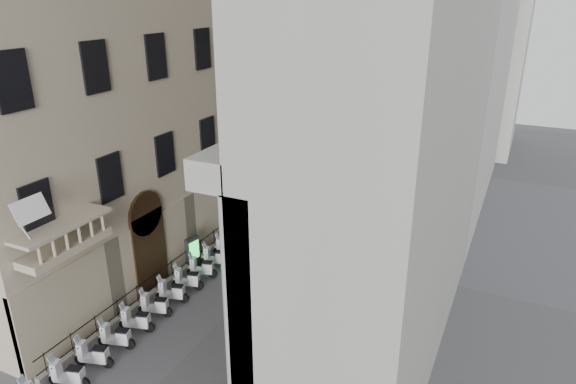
% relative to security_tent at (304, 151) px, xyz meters
% --- Properties ---
extents(iron_fence, '(0.30, 28.00, 1.40)m').
position_rel_security_tent_xyz_m(iron_fence, '(-0.70, -11.33, -3.10)').
color(iron_fence, black).
rests_on(iron_fence, ground).
extents(blue_awning, '(1.60, 3.00, 3.00)m').
position_rel_security_tent_xyz_m(blue_awning, '(7.75, -3.33, -3.10)').
color(blue_awning, navy).
rests_on(blue_awning, ground).
extents(flag, '(1.00, 1.40, 8.20)m').
position_rel_security_tent_xyz_m(flag, '(-0.40, -24.33, -3.10)').
color(flag, '#9E0C11').
rests_on(flag, ground).
extents(scooter_2, '(1.50, 0.94, 1.50)m').
position_rel_security_tent_xyz_m(scooter_2, '(0.48, -23.40, -3.10)').
color(scooter_2, silver).
rests_on(scooter_2, ground).
extents(scooter_3, '(1.50, 0.94, 1.50)m').
position_rel_security_tent_xyz_m(scooter_3, '(0.48, -22.05, -3.10)').
color(scooter_3, silver).
rests_on(scooter_3, ground).
extents(scooter_4, '(1.50, 0.94, 1.50)m').
position_rel_security_tent_xyz_m(scooter_4, '(0.48, -20.69, -3.10)').
color(scooter_4, silver).
rests_on(scooter_4, ground).
extents(scooter_5, '(1.50, 0.94, 1.50)m').
position_rel_security_tent_xyz_m(scooter_5, '(0.48, -19.34, -3.10)').
color(scooter_5, silver).
rests_on(scooter_5, ground).
extents(scooter_6, '(1.50, 0.94, 1.50)m').
position_rel_security_tent_xyz_m(scooter_6, '(0.48, -17.99, -3.10)').
color(scooter_6, silver).
rests_on(scooter_6, ground).
extents(scooter_7, '(1.50, 0.94, 1.50)m').
position_rel_security_tent_xyz_m(scooter_7, '(0.48, -16.63, -3.10)').
color(scooter_7, silver).
rests_on(scooter_7, ground).
extents(scooter_8, '(1.50, 0.94, 1.50)m').
position_rel_security_tent_xyz_m(scooter_8, '(0.48, -15.28, -3.10)').
color(scooter_8, silver).
rests_on(scooter_8, ground).
extents(scooter_9, '(1.50, 0.94, 1.50)m').
position_rel_security_tent_xyz_m(scooter_9, '(0.48, -13.92, -3.10)').
color(scooter_9, silver).
rests_on(scooter_9, ground).
extents(scooter_10, '(1.50, 0.94, 1.50)m').
position_rel_security_tent_xyz_m(scooter_10, '(0.48, -12.57, -3.10)').
color(scooter_10, silver).
rests_on(scooter_10, ground).
extents(scooter_11, '(1.50, 0.94, 1.50)m').
position_rel_security_tent_xyz_m(scooter_11, '(0.48, -11.22, -3.10)').
color(scooter_11, silver).
rests_on(scooter_11, ground).
extents(scooter_12, '(1.50, 0.94, 1.50)m').
position_rel_security_tent_xyz_m(scooter_12, '(0.48, -9.86, -3.10)').
color(scooter_12, silver).
rests_on(scooter_12, ground).
extents(scooter_13, '(1.50, 0.94, 1.50)m').
position_rel_security_tent_xyz_m(scooter_13, '(0.48, -8.51, -3.10)').
color(scooter_13, silver).
rests_on(scooter_13, ground).
extents(scooter_14, '(1.50, 0.94, 1.50)m').
position_rel_security_tent_xyz_m(scooter_14, '(0.48, -7.15, -3.10)').
color(scooter_14, silver).
rests_on(scooter_14, ground).
extents(barrier_1, '(0.60, 2.40, 1.10)m').
position_rel_security_tent_xyz_m(barrier_1, '(7.30, -20.87, -3.10)').
color(barrier_1, '#A9ABB0').
rests_on(barrier_1, ground).
extents(barrier_2, '(0.60, 2.40, 1.10)m').
position_rel_security_tent_xyz_m(barrier_2, '(7.30, -18.37, -3.10)').
color(barrier_2, '#A9ABB0').
rests_on(barrier_2, ground).
extents(barrier_3, '(0.60, 2.40, 1.10)m').
position_rel_security_tent_xyz_m(barrier_3, '(7.30, -15.87, -3.10)').
color(barrier_3, '#A9ABB0').
rests_on(barrier_3, ground).
extents(barrier_4, '(0.60, 2.40, 1.10)m').
position_rel_security_tent_xyz_m(barrier_4, '(7.30, -13.37, -3.10)').
color(barrier_4, '#A9ABB0').
rests_on(barrier_4, ground).
extents(barrier_5, '(0.60, 2.40, 1.10)m').
position_rel_security_tent_xyz_m(barrier_5, '(7.30, -10.87, -3.10)').
color(barrier_5, '#A9ABB0').
rests_on(barrier_5, ground).
extents(security_tent, '(4.57, 4.57, 3.71)m').
position_rel_security_tent_xyz_m(security_tent, '(0.00, 0.00, 0.00)').
color(security_tent, silver).
rests_on(security_tent, ground).
extents(street_lamp, '(2.84, 0.44, 8.72)m').
position_rel_security_tent_xyz_m(street_lamp, '(1.46, -8.01, 2.13)').
color(street_lamp, '#999CA2').
rests_on(street_lamp, ground).
extents(info_kiosk, '(0.45, 0.95, 1.94)m').
position_rel_security_tent_xyz_m(info_kiosk, '(-0.59, -14.61, -2.12)').
color(info_kiosk, black).
rests_on(info_kiosk, ground).
extents(pedestrian_a, '(0.84, 0.69, 1.99)m').
position_rel_security_tent_xyz_m(pedestrian_a, '(3.01, -1.95, -2.10)').
color(pedestrian_a, '#0E0D34').
rests_on(pedestrian_a, ground).
extents(pedestrian_b, '(0.96, 0.76, 1.92)m').
position_rel_security_tent_xyz_m(pedestrian_b, '(5.94, -4.98, -2.14)').
color(pedestrian_b, black).
rests_on(pedestrian_b, ground).
extents(pedestrian_c, '(0.90, 0.86, 1.56)m').
position_rel_security_tent_xyz_m(pedestrian_c, '(1.60, -1.27, -2.32)').
color(pedestrian_c, black).
rests_on(pedestrian_c, ground).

